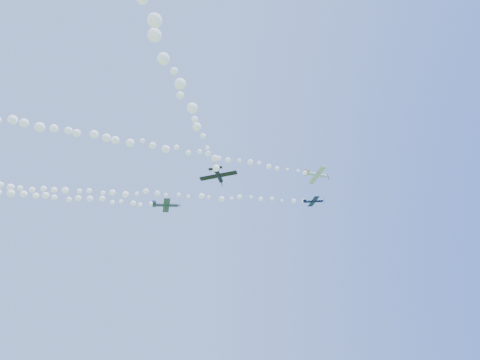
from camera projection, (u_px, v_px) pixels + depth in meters
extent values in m
cylinder|color=silver|center=(316.00, 175.00, 93.82)|extent=(5.27, 2.71, 0.86)
cone|color=silver|center=(327.00, 176.00, 94.78)|extent=(0.86, 0.90, 0.73)
cone|color=#AE2613|center=(328.00, 177.00, 94.91)|extent=(0.35, 0.33, 0.26)
cube|color=black|center=(328.00, 177.00, 94.87)|extent=(0.16, 0.50, 1.68)
cube|color=silver|center=(317.00, 175.00, 93.83)|extent=(2.30, 6.61, 1.65)
cube|color=silver|center=(307.00, 173.00, 93.05)|extent=(1.10, 2.37, 0.61)
cube|color=#AE2613|center=(307.00, 171.00, 93.33)|extent=(0.91, 0.45, 1.08)
sphere|color=black|center=(319.00, 174.00, 94.28)|extent=(0.77, 0.86, 0.79)
cylinder|color=#0C1438|center=(313.00, 201.00, 102.91)|extent=(5.23, 1.08, 1.22)
cone|color=#0C1438|center=(323.00, 201.00, 103.34)|extent=(0.71, 0.73, 0.74)
cone|color=silver|center=(324.00, 201.00, 103.40)|extent=(0.30, 0.26, 0.26)
cube|color=black|center=(324.00, 201.00, 103.39)|extent=(0.21, 0.16, 1.63)
cube|color=#0C1438|center=(313.00, 202.00, 102.90)|extent=(1.83, 6.44, 0.33)
cube|color=#0C1438|center=(304.00, 201.00, 102.57)|extent=(0.92, 2.28, 0.17)
cube|color=silver|center=(303.00, 200.00, 102.77)|extent=(0.91, 0.17, 1.10)
sphere|color=black|center=(315.00, 200.00, 103.17)|extent=(0.72, 0.68, 0.68)
cylinder|color=#323C48|center=(165.00, 205.00, 96.27)|extent=(5.87, 1.38, 1.17)
cone|color=#323C48|center=(178.00, 205.00, 96.96)|extent=(0.79, 0.83, 0.81)
cone|color=navy|center=(180.00, 205.00, 97.06)|extent=(0.33, 0.30, 0.29)
cube|color=black|center=(180.00, 205.00, 97.03)|extent=(0.16, 0.30, 1.83)
cube|color=#323C48|center=(166.00, 205.00, 96.27)|extent=(1.46, 7.12, 0.88)
cube|color=#323C48|center=(154.00, 205.00, 95.73)|extent=(0.83, 2.51, 0.36)
cube|color=navy|center=(154.00, 203.00, 95.98)|extent=(0.99, 0.20, 1.21)
sphere|color=black|center=(169.00, 204.00, 96.64)|extent=(0.74, 0.76, 0.80)
cylinder|color=black|center=(218.00, 175.00, 69.98)|extent=(1.94, 5.41, 0.88)
cone|color=black|center=(221.00, 181.00, 72.59)|extent=(0.84, 0.79, 0.73)
cone|color=gold|center=(222.00, 182.00, 72.95)|extent=(0.31, 0.32, 0.26)
cube|color=black|center=(222.00, 182.00, 72.86)|extent=(0.35, 0.12, 1.70)
cube|color=black|center=(218.00, 176.00, 70.14)|extent=(6.63, 3.56, 1.01)
cube|color=black|center=(215.00, 168.00, 67.83)|extent=(2.43, 1.52, 0.39)
cube|color=gold|center=(215.00, 166.00, 67.98)|extent=(0.51, 0.85, 1.09)
sphere|color=black|center=(219.00, 175.00, 70.81)|extent=(0.91, 0.84, 0.74)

